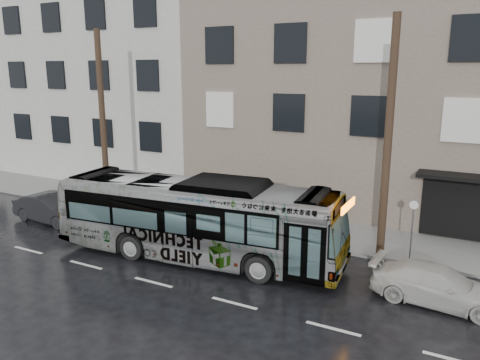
% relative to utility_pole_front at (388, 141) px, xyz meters
% --- Properties ---
extents(ground, '(120.00, 120.00, 0.00)m').
position_rel_utility_pole_front_xyz_m(ground, '(-6.50, -3.30, -4.65)').
color(ground, black).
rests_on(ground, ground).
extents(sidewalk, '(90.00, 3.60, 0.15)m').
position_rel_utility_pole_front_xyz_m(sidewalk, '(-6.50, 1.60, -4.58)').
color(sidewalk, gray).
rests_on(sidewalk, ground).
extents(building_taupe, '(20.00, 12.00, 11.00)m').
position_rel_utility_pole_front_xyz_m(building_taupe, '(-1.50, 9.40, 0.85)').
color(building_taupe, gray).
rests_on(building_taupe, ground).
extents(building_grey, '(26.00, 15.00, 16.00)m').
position_rel_utility_pole_front_xyz_m(building_grey, '(-24.50, 10.90, 3.35)').
color(building_grey, beige).
rests_on(building_grey, ground).
extents(utility_pole_front, '(0.30, 0.30, 9.00)m').
position_rel_utility_pole_front_xyz_m(utility_pole_front, '(0.00, 0.00, 0.00)').
color(utility_pole_front, '#3C2D1E').
rests_on(utility_pole_front, sidewalk).
extents(utility_pole_rear, '(0.30, 0.30, 9.00)m').
position_rel_utility_pole_front_xyz_m(utility_pole_rear, '(-14.00, 0.00, 0.00)').
color(utility_pole_rear, '#3C2D1E').
rests_on(utility_pole_rear, sidewalk).
extents(sign_post, '(0.06, 0.06, 2.40)m').
position_rel_utility_pole_front_xyz_m(sign_post, '(1.10, 0.00, -3.30)').
color(sign_post, slate).
rests_on(sign_post, sidewalk).
extents(bus, '(11.65, 3.72, 3.19)m').
position_rel_utility_pole_front_xyz_m(bus, '(-6.38, -3.20, -3.05)').
color(bus, '#B2B2B2').
rests_on(bus, ground).
extents(white_sedan, '(4.22, 1.95, 1.19)m').
position_rel_utility_pole_front_xyz_m(white_sedan, '(2.35, -2.78, -4.05)').
color(white_sedan, beige).
rests_on(white_sedan, ground).
extents(dark_sedan, '(4.23, 1.68, 1.37)m').
position_rel_utility_pole_front_xyz_m(dark_sedan, '(-15.00, -2.75, -3.96)').
color(dark_sedan, black).
rests_on(dark_sedan, ground).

